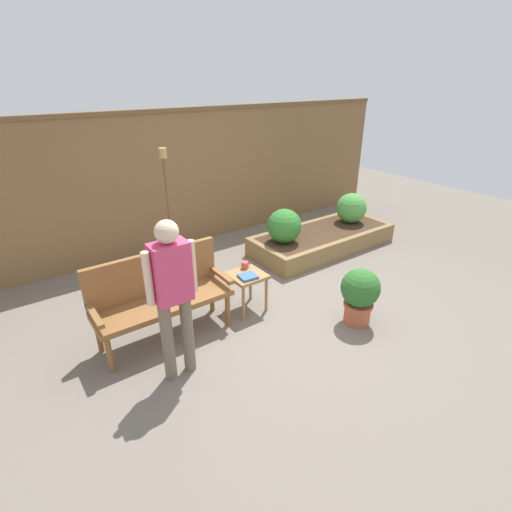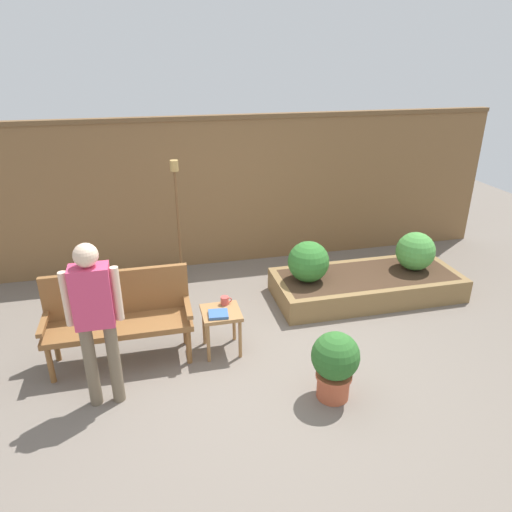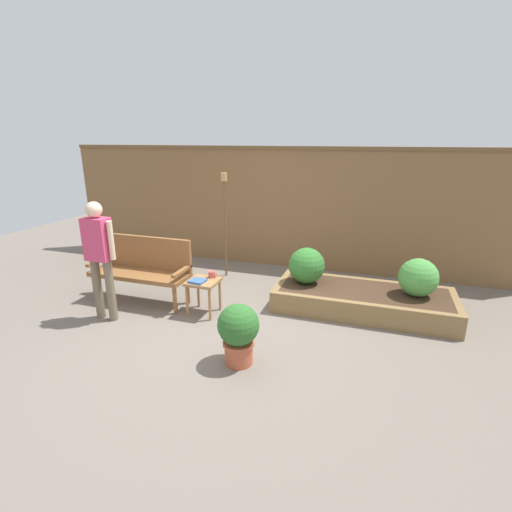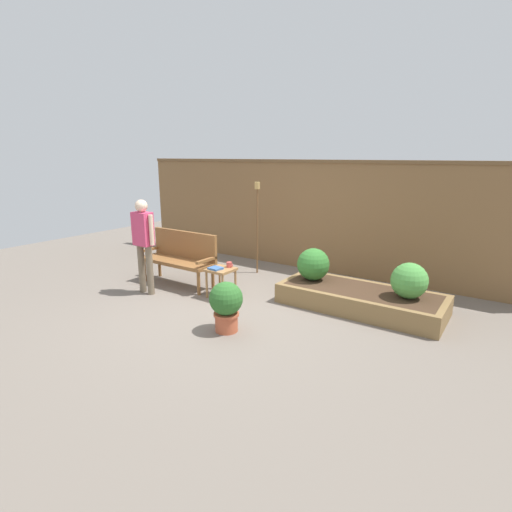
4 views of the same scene
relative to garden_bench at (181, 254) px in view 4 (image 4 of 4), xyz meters
name	(u,v)px [view 4 (image 4 of 4)]	position (x,y,z in m)	size (l,w,h in m)	color
ground_plane	(229,307)	(1.41, -0.42, -0.54)	(14.00, 14.00, 0.00)	#70665B
fence_back	(309,215)	(1.41, 2.18, 0.55)	(8.40, 0.14, 2.16)	brown
garden_bench	(181,254)	(0.00, 0.00, 0.00)	(1.44, 0.48, 0.94)	brown
side_table	(221,273)	(1.02, -0.14, -0.15)	(0.40, 0.40, 0.48)	#9E7042
cup_on_table	(229,265)	(1.09, 0.00, -0.02)	(0.12, 0.09, 0.09)	#CC4C47
book_on_table	(216,268)	(0.98, -0.22, -0.05)	(0.20, 0.18, 0.03)	#38609E
potted_boxwood	(226,304)	(1.90, -1.10, -0.16)	(0.44, 0.44, 0.67)	#B75638
raised_planter_bed	(360,299)	(3.07, 0.64, -0.39)	(2.40, 1.00, 0.30)	olive
shrub_near_bench	(313,264)	(2.26, 0.67, 0.01)	(0.51, 0.51, 0.51)	brown
shrub_far_corner	(409,281)	(3.73, 0.67, 0.01)	(0.50, 0.50, 0.50)	brown
tiki_torch	(257,212)	(0.74, 1.32, 0.65)	(0.10, 0.10, 1.76)	brown
person_by_bench	(144,238)	(-0.13, -0.69, 0.39)	(0.47, 0.20, 1.56)	#70604C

